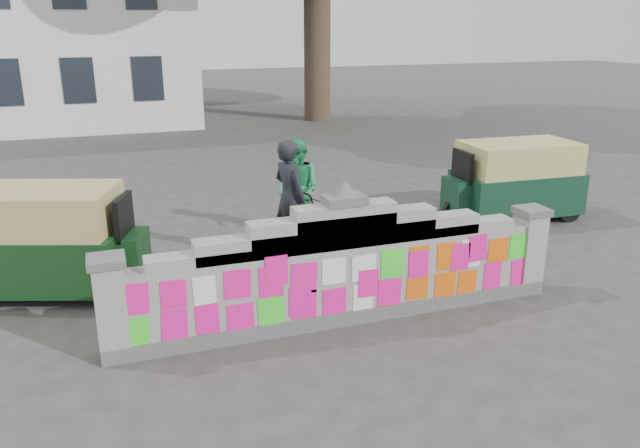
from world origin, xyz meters
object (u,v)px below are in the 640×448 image
at_px(pedestrian, 298,188).
at_px(rickshaw_left, 44,240).
at_px(cyclist_bike, 290,234).
at_px(rickshaw_right, 514,180).
at_px(cyclist_rider, 290,211).

bearing_deg(pedestrian, rickshaw_left, -102.67).
height_order(cyclist_bike, rickshaw_left, rickshaw_left).
bearing_deg(rickshaw_right, cyclist_bike, 14.00).
bearing_deg(cyclist_rider, rickshaw_right, -99.10).
height_order(cyclist_bike, rickshaw_right, rickshaw_right).
distance_m(cyclist_bike, rickshaw_left, 3.83).
height_order(cyclist_rider, rickshaw_right, cyclist_rider).
xyz_separation_m(pedestrian, rickshaw_left, (-4.43, -1.30, -0.09)).
bearing_deg(pedestrian, cyclist_rider, -51.43).
xyz_separation_m(cyclist_bike, rickshaw_right, (5.19, 1.01, 0.27)).
height_order(cyclist_bike, pedestrian, pedestrian).
bearing_deg(cyclist_bike, rickshaw_right, -99.10).
xyz_separation_m(cyclist_bike, pedestrian, (0.62, 1.49, 0.37)).
relative_size(cyclist_rider, rickshaw_left, 0.63).
distance_m(cyclist_bike, pedestrian, 1.65).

